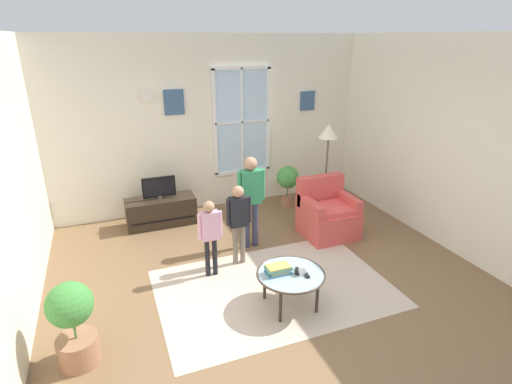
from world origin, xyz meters
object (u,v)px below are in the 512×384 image
cup (302,270)px  person_green_shirt (251,192)px  floor_lamp (328,140)px  remote_near_books (297,271)px  remote_near_cup (306,274)px  potted_plant_corner (73,321)px  person_pink_shirt (210,230)px  coffee_table (291,275)px  person_black_shirt (238,216)px  book_stack (278,270)px  armchair (327,214)px  potted_plant_by_window (288,181)px  tv_stand (161,211)px  television (159,187)px

cup → person_green_shirt: 1.56m
person_green_shirt → floor_lamp: floor_lamp is taller
remote_near_books → remote_near_cup: bearing=-55.5°
potted_plant_corner → person_pink_shirt: bearing=32.3°
person_green_shirt → potted_plant_corner: bearing=-146.5°
coffee_table → person_black_shirt: person_black_shirt is taller
potted_plant_corner → floor_lamp: (3.77, 2.00, 0.87)m
book_stack → remote_near_books: book_stack is taller
coffee_table → book_stack: (-0.13, 0.05, 0.07)m
person_black_shirt → floor_lamp: floor_lamp is taller
remote_near_books → floor_lamp: bearing=52.5°
armchair → potted_plant_by_window: armchair is taller
person_green_shirt → potted_plant_corner: person_green_shirt is taller
armchair → cup: bearing=-129.2°
person_pink_shirt → potted_plant_by_window: person_pink_shirt is taller
tv_stand → remote_near_cup: (1.15, -2.78, 0.21)m
book_stack → floor_lamp: size_ratio=0.17×
armchair → person_pink_shirt: size_ratio=0.85×
television → floor_lamp: 2.77m
coffee_table → potted_plant_corner: potted_plant_corner is taller
remote_near_cup → floor_lamp: 2.65m
tv_stand → person_green_shirt: person_green_shirt is taller
book_stack → coffee_table: bearing=-21.0°
cup → remote_near_cup: bearing=-52.8°
cup → person_pink_shirt: size_ratio=0.10×
tv_stand → floor_lamp: (2.58, -0.74, 1.11)m
television → remote_near_cup: (1.15, -2.77, -0.21)m
potted_plant_by_window → potted_plant_corner: size_ratio=0.88×
coffee_table → cup: cup is taller
television → potted_plant_by_window: bearing=-1.7°
tv_stand → potted_plant_corner: potted_plant_corner is taller
television → book_stack: (0.89, -2.63, -0.17)m
remote_near_cup → potted_plant_by_window: size_ratio=0.19×
tv_stand → person_black_shirt: person_black_shirt is taller
remote_near_books → person_green_shirt: person_green_shirt is taller
book_stack → person_pink_shirt: 1.04m
coffee_table → tv_stand: bearing=110.7°
remote_near_cup → person_pink_shirt: person_pink_shirt is taller
tv_stand → person_pink_shirt: (0.36, -1.76, 0.42)m
person_black_shirt → armchair: bearing=12.1°
person_pink_shirt → remote_near_cup: bearing=-51.9°
person_pink_shirt → person_green_shirt: size_ratio=0.76×
remote_near_cup → potted_plant_corner: potted_plant_corner is taller
cup → potted_plant_corner: 2.32m
cup → person_pink_shirt: 1.26m
potted_plant_by_window → coffee_table: bearing=-114.8°
person_green_shirt → floor_lamp: bearing=18.0°
person_black_shirt → potted_plant_corner: 2.28m
remote_near_books → remote_near_cup: 0.11m
cup → floor_lamp: (1.46, 2.00, 0.86)m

